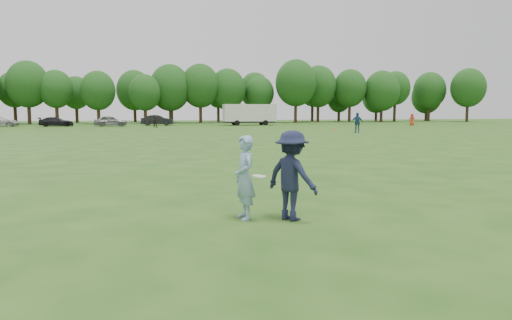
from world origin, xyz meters
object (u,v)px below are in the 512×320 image
object	(u,v)px
player_far_c	(412,120)
car_c	(0,122)
field_cone	(334,129)
car_f	(157,120)
car_d	(56,122)
defender	(292,176)
car_e	(110,121)
thrower	(245,178)
cargo_trailer	(250,114)
player_far_b	(357,123)
player_far_d	(155,121)

from	to	relation	value
player_far_c	car_c	distance (m)	59.24
field_cone	car_f	bearing A→B (deg)	131.69
car_c	car_d	bearing A→B (deg)	-101.49
car_c	defender	bearing A→B (deg)	-162.74
car_e	car_f	distance (m)	7.05
thrower	car_d	xyz separation A→B (m)	(-13.67, 60.16, -0.18)
thrower	car_c	world-z (taller)	thrower
player_far_c	cargo_trailer	bearing A→B (deg)	21.06
player_far_c	car_d	size ratio (longest dim) A/B	0.39
thrower	defender	world-z (taller)	defender
thrower	car_f	xyz separation A→B (m)	(0.26, 61.28, -0.06)
player_far_b	thrower	bearing A→B (deg)	-82.14
defender	car_c	distance (m)	65.48
defender	field_cone	world-z (taller)	defender
cargo_trailer	car_c	bearing A→B (deg)	176.78
thrower	car_e	size ratio (longest dim) A/B	0.38
car_f	car_e	bearing A→B (deg)	118.27
cargo_trailer	car_d	bearing A→B (deg)	178.38
player_far_b	player_far_c	size ratio (longest dim) A/B	1.13
thrower	field_cone	distance (m)	44.27
player_far_b	cargo_trailer	xyz separation A→B (m)	(-4.98, 26.13, 0.76)
player_far_c	thrower	bearing A→B (deg)	92.94
car_d	defender	bearing A→B (deg)	-170.47
defender	player_far_c	bearing A→B (deg)	-68.53
car_c	car_f	size ratio (longest dim) A/B	1.03
player_far_b	field_cone	xyz separation A→B (m)	(0.39, 6.53, -0.86)
car_d	cargo_trailer	size ratio (longest dim) A/B	0.51
player_far_c	car_f	distance (m)	38.23
defender	player_far_d	xyz separation A→B (m)	(-1.15, 53.06, -0.07)
field_cone	cargo_trailer	bearing A→B (deg)	105.34
thrower	player_far_b	world-z (taller)	player_far_b
car_c	player_far_d	bearing A→B (deg)	-114.80
car_c	field_cone	world-z (taller)	car_c
player_far_c	player_far_d	world-z (taller)	player_far_c
player_far_c	defender	bearing A→B (deg)	93.75
player_far_d	player_far_c	bearing A→B (deg)	-30.83
car_c	field_cone	size ratio (longest dim) A/B	16.41
car_c	car_d	size ratio (longest dim) A/B	1.08
car_e	car_f	size ratio (longest dim) A/B	0.94
player_far_d	car_c	distance (m)	22.59
defender	car_e	world-z (taller)	defender
thrower	player_far_b	xyz separation A→B (m)	(19.02, 33.25, 0.17)
car_e	field_cone	bearing A→B (deg)	-133.20
player_far_d	cargo_trailer	size ratio (longest dim) A/B	0.18
cargo_trailer	thrower	bearing A→B (deg)	-103.30
thrower	defender	bearing A→B (deg)	64.45
player_far_c	car_c	bearing A→B (deg)	29.54
car_e	field_cone	size ratio (longest dim) A/B	14.96
thrower	field_cone	world-z (taller)	thrower
car_f	cargo_trailer	distance (m)	13.94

